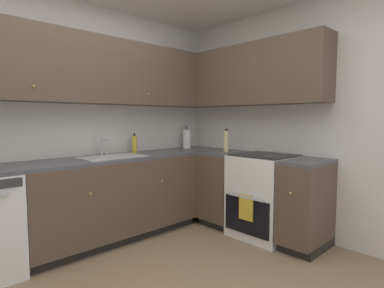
% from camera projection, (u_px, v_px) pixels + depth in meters
% --- Properties ---
extents(wall_back, '(4.02, 0.05, 2.53)m').
position_uv_depth(wall_back, '(60.00, 122.00, 3.20)').
color(wall_back, silver).
rests_on(wall_back, ground_plane).
extents(wall_right, '(0.05, 3.49, 2.53)m').
position_uv_depth(wall_right, '(309.00, 122.00, 3.31)').
color(wall_right, silver).
rests_on(wall_right, ground_plane).
extents(lower_cabinets_back, '(1.87, 0.62, 0.86)m').
position_uv_depth(lower_cabinets_back, '(114.00, 199.00, 3.33)').
color(lower_cabinets_back, brown).
rests_on(lower_cabinets_back, ground_plane).
extents(countertop_back, '(3.07, 0.60, 0.03)m').
position_uv_depth(countertop_back, '(113.00, 158.00, 3.28)').
color(countertop_back, '#4C4C51').
rests_on(countertop_back, lower_cabinets_back).
extents(lower_cabinets_right, '(0.62, 1.43, 0.86)m').
position_uv_depth(lower_cabinets_right, '(257.00, 196.00, 3.47)').
color(lower_cabinets_right, brown).
rests_on(lower_cabinets_right, ground_plane).
extents(countertop_right, '(0.60, 1.43, 0.03)m').
position_uv_depth(countertop_right, '(258.00, 157.00, 3.43)').
color(countertop_right, '#4C4C51').
rests_on(countertop_right, lower_cabinets_right).
extents(oven_range, '(0.68, 0.62, 1.04)m').
position_uv_depth(oven_range, '(264.00, 195.00, 3.41)').
color(oven_range, white).
rests_on(oven_range, ground_plane).
extents(upper_cabinets_back, '(2.75, 0.34, 0.69)m').
position_uv_depth(upper_cabinets_back, '(91.00, 70.00, 3.20)').
color(upper_cabinets_back, brown).
extents(upper_cabinets_right, '(0.32, 1.98, 0.69)m').
position_uv_depth(upper_cabinets_right, '(245.00, 76.00, 3.65)').
color(upper_cabinets_right, brown).
extents(sink, '(0.66, 0.40, 0.10)m').
position_uv_depth(sink, '(113.00, 161.00, 3.25)').
color(sink, '#B7B7BC').
rests_on(sink, countertop_back).
extents(faucet, '(0.07, 0.16, 0.19)m').
position_uv_depth(faucet, '(103.00, 145.00, 3.39)').
color(faucet, silver).
rests_on(faucet, countertop_back).
extents(soap_bottle, '(0.06, 0.06, 0.23)m').
position_uv_depth(soap_bottle, '(134.00, 144.00, 3.67)').
color(soap_bottle, gold).
rests_on(soap_bottle, countertop_back).
extents(paper_towel_roll, '(0.11, 0.11, 0.31)m').
position_uv_depth(paper_towel_roll, '(187.00, 139.00, 4.22)').
color(paper_towel_roll, white).
rests_on(paper_towel_roll, countertop_back).
extents(oil_bottle, '(0.06, 0.06, 0.28)m').
position_uv_depth(oil_bottle, '(226.00, 141.00, 3.74)').
color(oil_bottle, beige).
rests_on(oil_bottle, countertop_right).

